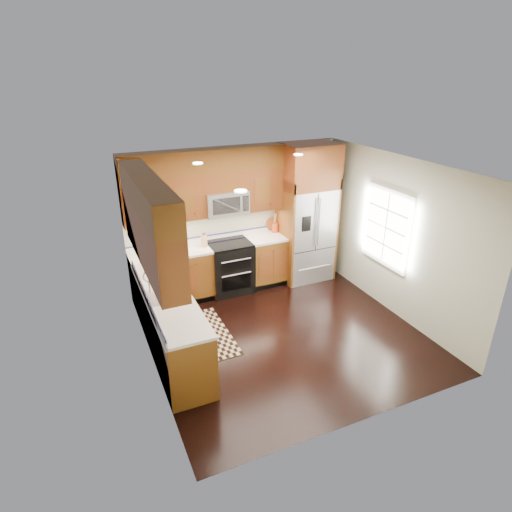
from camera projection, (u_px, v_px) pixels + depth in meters
name	position (u px, v px, depth m)	size (l,w,h in m)	color
ground	(283.00, 333.00, 6.71)	(4.00, 4.00, 0.00)	black
wall_back	(235.00, 217.00, 7.85)	(4.00, 0.02, 2.60)	#B1B7A5
wall_left	(146.00, 283.00, 5.44)	(0.02, 4.00, 2.60)	#B1B7A5
wall_right	(395.00, 237.00, 6.92)	(0.02, 4.00, 2.60)	#B1B7A5
window	(386.00, 227.00, 7.04)	(0.04, 1.10, 1.30)	white
base_cabinets	(189.00, 298.00, 6.82)	(2.85, 3.00, 0.90)	brown
countertop	(194.00, 267.00, 6.78)	(2.86, 3.01, 0.04)	white
upper_cabinets	(184.00, 198.00, 6.37)	(2.85, 3.00, 1.15)	brown
range	(230.00, 267.00, 7.82)	(0.76, 0.67, 0.95)	black
microwave	(226.00, 202.00, 7.45)	(0.76, 0.40, 0.42)	#B2B2B7
refrigerator	(307.00, 213.00, 8.02)	(0.98, 0.75, 2.60)	#B2B2B7
sink_faucet	(165.00, 292.00, 5.85)	(0.54, 0.44, 0.37)	#B2B2B7
rug	(201.00, 335.00, 6.63)	(0.85, 1.42, 0.01)	black
knife_block	(204.00, 240.00, 7.49)	(0.10, 0.13, 0.24)	tan
utensil_crock	(275.00, 226.00, 8.10)	(0.16, 0.16, 0.36)	#B73F16
cutting_board	(273.00, 230.00, 8.22)	(0.28, 0.28, 0.02)	brown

